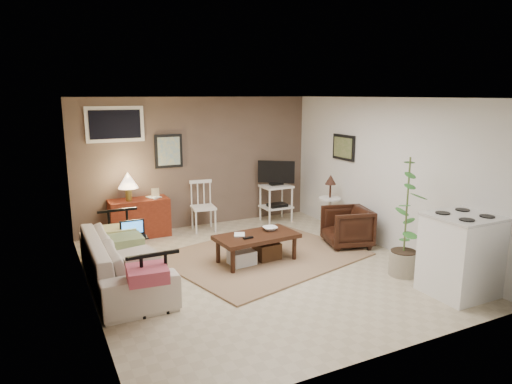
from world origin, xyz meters
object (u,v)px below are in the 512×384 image
stove (461,255)px  side_table (330,197)px  sofa (123,252)px  armchair (347,225)px  red_console (138,214)px  coffee_table (256,246)px  spindle_chair (203,208)px  tv_stand (276,190)px  potted_plant (406,213)px

stove → side_table: bearing=88.4°
sofa → armchair: sofa is taller
red_console → stove: bearing=-53.3°
stove → coffee_table: bearing=130.8°
spindle_chair → tv_stand: bearing=-2.0°
red_console → armchair: 3.56m
side_table → potted_plant: potted_plant is taller
side_table → armchair: side_table is taller
sofa → stove: stove is taller
coffee_table → spindle_chair: spindle_chair is taller
sofa → tv_stand: size_ratio=1.87×
coffee_table → side_table: (1.87, 0.79, 0.40)m
side_table → potted_plant: bearing=-97.2°
sofa → stove: (3.68, -2.17, 0.07)m
spindle_chair → tv_stand: tv_stand is taller
coffee_table → stove: stove is taller
coffee_table → red_console: bearing=122.0°
red_console → spindle_chair: red_console is taller
sofa → side_table: side_table is taller
spindle_chair → stove: 4.42m
armchair → stove: (0.12, -2.09, 0.16)m
coffee_table → spindle_chair: bearing=93.8°
coffee_table → sofa: bearing=177.2°
coffee_table → armchair: (1.67, 0.02, 0.10)m
armchair → stove: size_ratio=0.69×
sofa → red_console: size_ratio=1.92×
sofa → spindle_chair: (1.76, 1.82, -0.01)m
coffee_table → armchair: armchair is taller
sofa → side_table: (3.75, 0.70, 0.22)m
sofa → red_console: (0.61, 1.94, -0.03)m
tv_stand → red_console: bearing=176.2°
potted_plant → stove: bearing=-76.0°
armchair → tv_stand: bearing=-155.5°
red_console → stove: size_ratio=1.13×
tv_stand → side_table: 1.18m
side_table → armchair: size_ratio=1.49×
spindle_chair → potted_plant: potted_plant is taller
spindle_chair → armchair: spindle_chair is taller
tv_stand → potted_plant: (0.24, -3.18, 0.25)m
side_table → armchair: 0.85m
red_console → armchair: bearing=-34.4°
tv_stand → armchair: tv_stand is taller
red_console → stove: red_console is taller
side_table → potted_plant: 2.14m
side_table → armchair: bearing=-104.5°
sofa → stove: bearing=-120.5°
sofa → spindle_chair: spindle_chair is taller
coffee_table → spindle_chair: 1.92m
red_console → potted_plant: 4.44m
spindle_chair → potted_plant: size_ratio=0.54×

